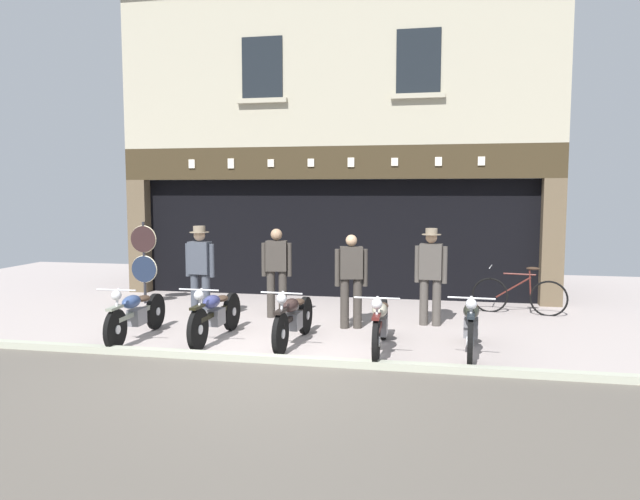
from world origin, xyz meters
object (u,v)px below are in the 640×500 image
motorcycle_center (293,317)px  motorcycle_center_left (215,314)px  motorcycle_right (471,324)px  salesman_right (351,277)px  leaning_bicycle (519,295)px  motorcycle_center_right (380,323)px  salesman_left (200,268)px  assistant_far_right (431,272)px  advert_board_near (397,220)px  advert_board_far (446,219)px  tyre_sign_pole (144,255)px  motorcycle_left (136,313)px  shopkeeper_center (277,268)px

motorcycle_center → motorcycle_center_left: bearing=2.6°
motorcycle_right → salesman_right: bearing=-30.4°
motorcycle_center_left → leaning_bicycle: leaning_bicycle is taller
motorcycle_center_right → salesman_left: salesman_left is taller
motorcycle_right → salesman_right: salesman_right is taller
motorcycle_center_right → motorcycle_right: bearing=-177.0°
assistant_far_right → advert_board_near: advert_board_near is taller
advert_board_near → advert_board_far: 1.04m
salesman_right → salesman_left: bearing=-12.8°
motorcycle_center_right → advert_board_far: bearing=-103.4°
tyre_sign_pole → advert_board_near: size_ratio=1.64×
salesman_right → assistant_far_right: bearing=-171.8°
motorcycle_center_right → motorcycle_left: bearing=-0.6°
motorcycle_right → motorcycle_center_left: bearing=2.6°
motorcycle_center_right → leaning_bicycle: leaning_bicycle is taller
tyre_sign_pole → advert_board_far: size_ratio=1.81×
motorcycle_center → assistant_far_right: 2.72m
motorcycle_center_left → salesman_right: size_ratio=1.24×
tyre_sign_pole → leaning_bicycle: size_ratio=0.98×
advert_board_far → leaning_bicycle: (1.38, -1.24, -1.37)m
leaning_bicycle → tyre_sign_pole: bearing=102.8°
motorcycle_center → salesman_right: (0.71, 1.24, 0.47)m
motorcycle_right → salesman_right: size_ratio=1.24×
assistant_far_right → motorcycle_left: bearing=28.6°
motorcycle_center_left → leaning_bicycle: size_ratio=1.14×
motorcycle_right → shopkeeper_center: bearing=-25.6°
salesman_right → advert_board_far: 3.56m
salesman_left → assistant_far_right: (4.08, 0.43, -0.02)m
motorcycle_center_left → motorcycle_center_right: 2.61m
motorcycle_right → shopkeeper_center: (-3.40, 1.90, 0.48)m
salesman_left → advert_board_far: 5.35m
motorcycle_center_right → motorcycle_right: (1.29, 0.09, 0.01)m
tyre_sign_pole → advert_board_near: advert_board_near is taller
leaning_bicycle → advert_board_near: bearing=72.7°
salesman_left → advert_board_near: (3.31, 3.01, 0.77)m
motorcycle_center_left → advert_board_near: 5.15m
advert_board_far → motorcycle_center_right: bearing=-102.4°
motorcycle_left → motorcycle_center: 2.53m
motorcycle_center_right → assistant_far_right: bearing=-111.4°
motorcycle_left → motorcycle_center: size_ratio=1.01×
motorcycle_center → advert_board_far: 5.06m
salesman_left → motorcycle_center_left: bearing=125.9°
salesman_left → assistant_far_right: bearing=-169.2°
motorcycle_center_right → leaning_bicycle: size_ratio=1.19×
salesman_left → advert_board_far: (4.36, 3.01, 0.78)m
motorcycle_left → shopkeeper_center: (1.76, 2.01, 0.51)m
salesman_right → shopkeeper_center: bearing=-34.0°
salesman_left → assistant_far_right: 4.10m
salesman_left → shopkeeper_center: size_ratio=1.04×
motorcycle_center_right → shopkeeper_center: bearing=-44.3°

